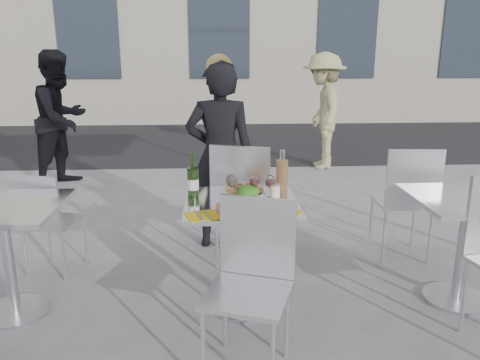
{
  "coord_description": "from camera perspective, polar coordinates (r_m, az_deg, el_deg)",
  "views": [
    {
      "loc": [
        -0.17,
        -2.84,
        1.66
      ],
      "look_at": [
        0.0,
        0.15,
        0.85
      ],
      "focal_mm": 35.0,
      "sensor_mm": 36.0,
      "label": 1
    }
  ],
  "objects": [
    {
      "name": "side_chair_lfar",
      "position": [
        3.8,
        -22.6,
        -4.08
      ],
      "size": [
        0.46,
        0.47,
        0.82
      ],
      "rotation": [
        0.0,
        0.0,
        2.89
      ],
      "color": "silver",
      "rests_on": "ground"
    },
    {
      "name": "napkin_left",
      "position": [
        2.73,
        -4.61,
        -4.35
      ],
      "size": [
        0.22,
        0.22,
        0.01
      ],
      "rotation": [
        0.0,
        0.0,
        0.28
      ],
      "color": "yellow",
      "rests_on": "main_table"
    },
    {
      "name": "wineglass_white_b",
      "position": [
        3.03,
        -0.94,
        -0.21
      ],
      "size": [
        0.07,
        0.07,
        0.16
      ],
      "color": "white",
      "rests_on": "main_table"
    },
    {
      "name": "pedestrian_a",
      "position": [
        6.43,
        -20.96,
        6.97
      ],
      "size": [
        0.94,
        1.03,
        1.72
      ],
      "primitive_type": "imported",
      "rotation": [
        0.0,
        0.0,
        1.14
      ],
      "color": "black",
      "rests_on": "ground"
    },
    {
      "name": "sugar_shaker",
      "position": [
        3.03,
        4.27,
        -1.34
      ],
      "size": [
        0.06,
        0.06,
        0.11
      ],
      "color": "white",
      "rests_on": "main_table"
    },
    {
      "name": "main_table",
      "position": [
        3.06,
        0.16,
        -6.36
      ],
      "size": [
        0.72,
        0.72,
        0.75
      ],
      "color": "#B7BABF",
      "rests_on": "ground"
    },
    {
      "name": "pizza_near",
      "position": [
        2.85,
        0.5,
        -3.27
      ],
      "size": [
        0.35,
        0.35,
        0.02
      ],
      "color": "tan",
      "rests_on": "main_table"
    },
    {
      "name": "wineglass_red_a",
      "position": [
        3.04,
        1.79,
        -0.17
      ],
      "size": [
        0.07,
        0.07,
        0.16
      ],
      "color": "white",
      "rests_on": "main_table"
    },
    {
      "name": "chair_far",
      "position": [
        3.63,
        0.47,
        -1.89
      ],
      "size": [
        0.59,
        0.6,
        1.01
      ],
      "rotation": [
        0.0,
        0.0,
        2.81
      ],
      "color": "silver",
      "rests_on": "ground"
    },
    {
      "name": "napkin_right",
      "position": [
        2.77,
        5.27,
        -4.08
      ],
      "size": [
        0.24,
        0.24,
        0.01
      ],
      "rotation": [
        0.0,
        0.0,
        -0.47
      ],
      "color": "yellow",
      "rests_on": "main_table"
    },
    {
      "name": "chair_near",
      "position": [
        2.52,
        1.47,
        -11.07
      ],
      "size": [
        0.54,
        0.55,
        0.92
      ],
      "rotation": [
        0.0,
        0.0,
        -0.34
      ],
      "color": "silver",
      "rests_on": "ground"
    },
    {
      "name": "ground",
      "position": [
        3.3,
        0.15,
        -15.11
      ],
      "size": [
        80.0,
        80.0,
        0.0
      ],
      "primitive_type": "plane",
      "color": "slate"
    },
    {
      "name": "side_chair_rfar",
      "position": [
        4.0,
        19.7,
        -1.66
      ],
      "size": [
        0.46,
        0.47,
        0.96
      ],
      "rotation": [
        0.0,
        0.0,
        3.09
      ],
      "color": "silver",
      "rests_on": "ground"
    },
    {
      "name": "side_table_left",
      "position": [
        3.33,
        -26.69,
        -6.22
      ],
      "size": [
        0.72,
        0.72,
        0.75
      ],
      "color": "#B7BABF",
      "rests_on": "ground"
    },
    {
      "name": "street_asphalt",
      "position": [
        9.49,
        -2.19,
        5.06
      ],
      "size": [
        24.0,
        5.0,
        0.0
      ],
      "primitive_type": "cube",
      "color": "black",
      "rests_on": "ground"
    },
    {
      "name": "side_table_right",
      "position": [
        3.48,
        25.72,
        -5.22
      ],
      "size": [
        0.72,
        0.72,
        0.75
      ],
      "color": "#B7BABF",
      "rests_on": "ground"
    },
    {
      "name": "wineglass_red_b",
      "position": [
        3.03,
        3.72,
        -0.25
      ],
      "size": [
        0.07,
        0.07,
        0.16
      ],
      "color": "white",
      "rests_on": "main_table"
    },
    {
      "name": "carafe",
      "position": [
        3.18,
        5.13,
        0.61
      ],
      "size": [
        0.08,
        0.08,
        0.29
      ],
      "color": "tan",
      "rests_on": "main_table"
    },
    {
      "name": "pedestrian_b",
      "position": [
        7.04,
        10.08,
        8.25
      ],
      "size": [
        0.7,
        1.13,
        1.69
      ],
      "primitive_type": "imported",
      "rotation": [
        0.0,
        0.0,
        4.64
      ],
      "color": "tan",
      "rests_on": "ground"
    },
    {
      "name": "wineglass_white_a",
      "position": [
        3.04,
        -1.1,
        -0.18
      ],
      "size": [
        0.07,
        0.07,
        0.16
      ],
      "color": "white",
      "rests_on": "main_table"
    },
    {
      "name": "salad_plate",
      "position": [
        3.05,
        1.01,
        -1.54
      ],
      "size": [
        0.22,
        0.22,
        0.09
      ],
      "color": "white",
      "rests_on": "main_table"
    },
    {
      "name": "woman_diner",
      "position": [
        4.02,
        -2.45,
        2.85
      ],
      "size": [
        0.61,
        0.41,
        1.61
      ],
      "primitive_type": "imported",
      "rotation": [
        0.0,
        0.0,
        3.09
      ],
      "color": "black",
      "rests_on": "ground"
    },
    {
      "name": "wine_bottle",
      "position": [
        3.05,
        -5.76,
        -0.08
      ],
      "size": [
        0.07,
        0.08,
        0.29
      ],
      "color": "#2F541F",
      "rests_on": "main_table"
    },
    {
      "name": "pizza_far",
      "position": [
        3.19,
        0.54,
        -1.15
      ],
      "size": [
        0.3,
        0.3,
        0.03
      ],
      "color": "white",
      "rests_on": "main_table"
    }
  ]
}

